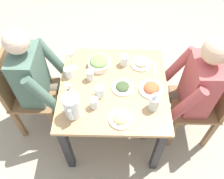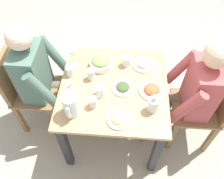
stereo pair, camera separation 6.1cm
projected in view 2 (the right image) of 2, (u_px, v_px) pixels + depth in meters
The scene contains 22 objects.
ground_plane at pixel (113, 129), 2.44m from camera, with size 8.00×8.00×0.00m, color #9E937F.
dining_table at pixel (114, 96), 1.97m from camera, with size 0.85×0.85×0.71m.
chair_near at pixel (27, 88), 2.13m from camera, with size 0.40×0.40×0.88m.
chair_far at pixel (207, 105), 2.02m from camera, with size 0.40×0.40×0.88m.
diner_near at pixel (45, 78), 2.01m from camera, with size 0.48×0.53×1.18m.
diner_far at pixel (187, 94), 1.91m from camera, with size 0.48×0.53×1.18m.
water_pitcher at pixel (71, 104), 1.66m from camera, with size 0.16×0.12×0.19m.
salad_bowl at pixel (101, 62), 1.98m from camera, with size 0.19×0.19×0.09m.
plate_fries at pixel (118, 119), 1.68m from camera, with size 0.17×0.17×0.04m.
plate_dolmas at pixel (123, 87), 1.85m from camera, with size 0.17×0.17×0.04m.
plate_beans at pixel (143, 64), 2.00m from camera, with size 0.18×0.18×0.04m.
plate_rice_curry at pixel (152, 90), 1.83m from camera, with size 0.20×0.20×0.06m.
water_glass_far_right at pixel (93, 102), 1.73m from camera, with size 0.06×0.06×0.09m, color silver.
water_glass_by_pitcher at pixel (100, 91), 1.79m from camera, with size 0.07×0.07×0.10m, color silver.
water_glass_center at pixel (91, 74), 1.89m from camera, with size 0.06×0.06×0.09m, color silver.
water_glass_near_right at pixel (126, 61), 1.99m from camera, with size 0.07×0.07×0.09m, color silver.
water_glass_near_left at pixel (70, 71), 1.92m from camera, with size 0.07×0.07×0.09m, color silver.
wine_glass at pixel (73, 54), 1.90m from camera, with size 0.08×0.08×0.20m.
oil_carafe at pixel (153, 105), 1.70m from camera, with size 0.08×0.08×0.16m.
salt_shaker at pixel (71, 85), 1.85m from camera, with size 0.03×0.03×0.05m.
fork_near at pixel (156, 72), 1.96m from camera, with size 0.17×0.03×0.01m, color silver.
knife_near at pixel (67, 89), 1.86m from camera, with size 0.18×0.02×0.01m, color silver.
Camera 2 is at (1.16, 0.07, 2.18)m, focal length 38.02 mm.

